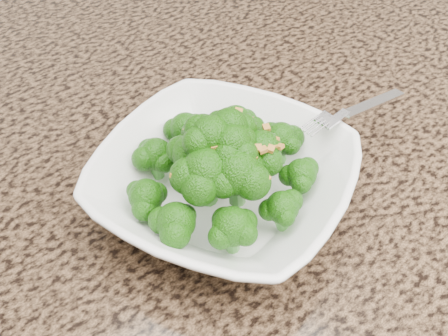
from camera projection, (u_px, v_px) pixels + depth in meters
granite_counter at (201, 198)px, 0.60m from camera, size 1.64×1.04×0.03m
bowl at (224, 183)px, 0.55m from camera, size 0.32×0.32×0.06m
broccoli_pile at (224, 131)px, 0.50m from camera, size 0.21×0.21×0.07m
garlic_topping at (224, 95)px, 0.47m from camera, size 0.13×0.13×0.01m
fork at (342, 115)px, 0.57m from camera, size 0.17×0.03×0.01m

